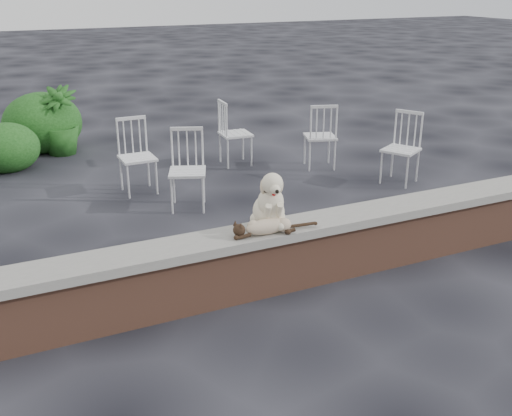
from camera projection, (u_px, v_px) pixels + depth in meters
name	position (u px, v px, depth m)	size (l,w,h in m)	color
ground	(306.00, 280.00, 5.45)	(60.00, 60.00, 0.00)	black
brick_wall	(307.00, 255.00, 5.36)	(6.00, 0.30, 0.50)	brown
capstone	(308.00, 225.00, 5.26)	(6.20, 0.40, 0.08)	slate
dog	(269.00, 198.00, 5.05)	(0.34, 0.44, 0.52)	#C6B698
cat	(268.00, 225.00, 4.96)	(0.89, 0.21, 0.15)	tan
chair_c	(320.00, 135.00, 8.52)	(0.56, 0.56, 0.94)	white
chair_a	(137.00, 157.00, 7.51)	(0.56, 0.56, 0.94)	white
chair_d	(401.00, 149.00, 7.87)	(0.56, 0.56, 0.94)	white
chair_e	(235.00, 133.00, 8.66)	(0.56, 0.56, 0.94)	white
chair_b	(187.00, 170.00, 6.98)	(0.56, 0.56, 0.94)	white
potted_plant_b	(59.00, 121.00, 9.15)	(0.58, 0.58, 1.04)	#164012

